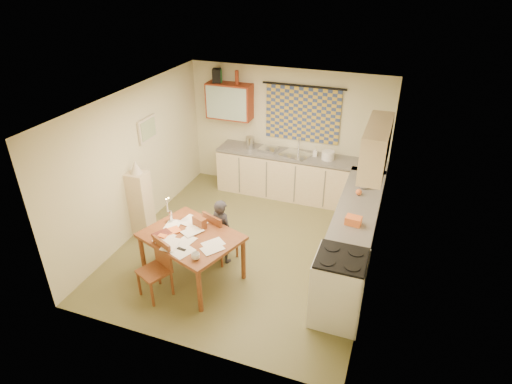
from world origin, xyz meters
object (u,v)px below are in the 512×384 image
at_px(chair_far, 221,244).
at_px(stove, 338,288).
at_px(dining_table, 193,256).
at_px(counter_back, 299,177).
at_px(person, 222,231).
at_px(counter_right, 354,233).
at_px(shelf_stand, 141,204).

bearing_deg(chair_far, stove, -176.79).
bearing_deg(dining_table, counter_back, 93.47).
bearing_deg(stove, person, 161.65).
relative_size(stove, chair_far, 1.15).
bearing_deg(counter_right, stove, -90.00).
bearing_deg(counter_right, counter_back, 129.65).
height_order(stove, dining_table, stove).
height_order(counter_back, chair_far, counter_back).
distance_m(counter_right, stove, 1.43).
xyz_separation_m(chair_far, person, (0.04, -0.02, 0.27)).
distance_m(stove, dining_table, 2.19).
xyz_separation_m(stove, dining_table, (-2.18, 0.11, -0.12)).
distance_m(dining_table, chair_far, 0.60).
relative_size(chair_far, person, 0.80).
relative_size(person, shelf_stand, 0.93).
bearing_deg(chair_far, counter_right, -136.91).
bearing_deg(person, stove, -178.06).
bearing_deg(counter_right, person, -157.77).
bearing_deg(counter_right, dining_table, -148.83).
bearing_deg(counter_back, counter_right, -50.35).
height_order(counter_right, shelf_stand, shelf_stand).
xyz_separation_m(dining_table, shelf_stand, (-1.36, 0.75, 0.21)).
distance_m(counter_back, counter_right, 2.11).
distance_m(counter_right, dining_table, 2.55).
height_order(counter_back, dining_table, counter_back).
height_order(counter_back, shelf_stand, shelf_stand).
xyz_separation_m(counter_right, shelf_stand, (-3.54, -0.57, 0.14)).
bearing_deg(person, dining_table, 85.17).
relative_size(stove, person, 0.92).
relative_size(counter_back, shelf_stand, 2.79).
relative_size(counter_right, stove, 2.92).
relative_size(counter_right, chair_far, 3.35).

